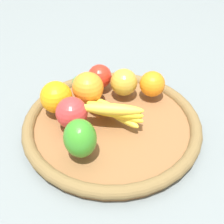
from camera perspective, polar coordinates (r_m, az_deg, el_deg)
ground_plane at (r=0.77m, az=0.00°, el=-3.48°), size 2.40×2.40×0.00m
basket at (r=0.76m, az=0.00°, el=-2.37°), size 0.45×0.45×0.04m
orange_2 at (r=0.78m, az=-4.83°, el=4.55°), size 0.12×0.12×0.08m
bell_pepper at (r=0.63m, az=-6.11°, el=-4.99°), size 0.09×0.10×0.09m
banana_bunch at (r=0.71m, az=0.14°, el=0.10°), size 0.13×0.16×0.06m
orange_1 at (r=0.81m, az=7.68°, el=5.33°), size 0.08×0.08×0.07m
apple_0 at (r=0.71m, az=-7.70°, el=-0.13°), size 0.11×0.11×0.08m
apple_1 at (r=0.84m, az=-2.36°, el=6.81°), size 0.07×0.07×0.07m
apple_2 at (r=0.81m, az=2.27°, el=5.70°), size 0.10×0.10×0.07m
lime_0 at (r=0.84m, az=-6.20°, el=5.58°), size 0.06×0.06×0.04m
orange_0 at (r=0.76m, az=-10.58°, el=2.81°), size 0.11×0.11×0.08m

